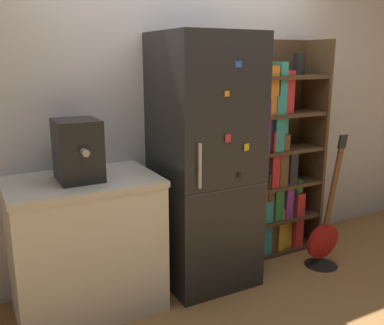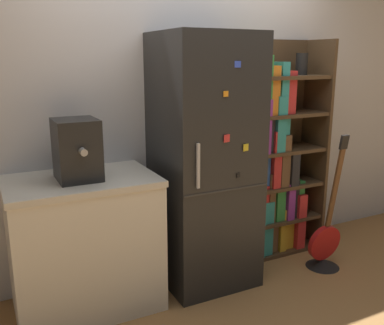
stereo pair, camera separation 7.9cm
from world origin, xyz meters
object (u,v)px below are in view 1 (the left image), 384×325
(guitar, at_px, (323,247))
(espresso_machine, at_px, (78,150))
(refrigerator, at_px, (204,162))
(bookshelf, at_px, (268,161))

(guitar, bearing_deg, espresso_machine, 170.81)
(refrigerator, height_order, espresso_machine, refrigerator)
(bookshelf, xyz_separation_m, guitar, (0.22, -0.48, -0.65))
(bookshelf, relative_size, guitar, 1.63)
(refrigerator, relative_size, bookshelf, 1.01)
(refrigerator, xyz_separation_m, espresso_machine, (-0.93, -0.01, 0.19))
(bookshelf, bearing_deg, espresso_machine, -174.03)
(bookshelf, bearing_deg, refrigerator, -167.15)
(espresso_machine, bearing_deg, bookshelf, 5.97)
(bookshelf, height_order, guitar, bookshelf)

